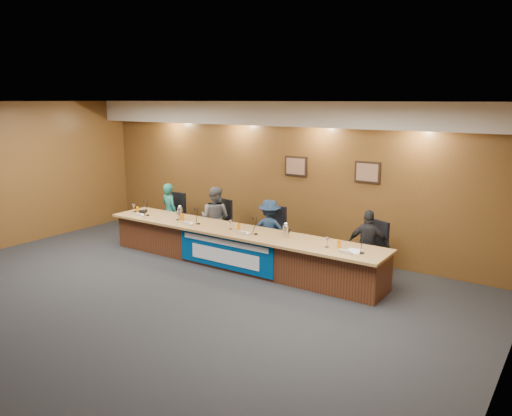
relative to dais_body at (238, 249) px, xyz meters
The scene contains 40 objects.
floor 2.43m from the dais_body, 90.00° to the right, with size 10.00×10.00×0.00m, color black.
ceiling 3.73m from the dais_body, 90.00° to the right, with size 10.00×8.00×0.04m, color silver.
wall_back 2.03m from the dais_body, 90.00° to the left, with size 10.00×0.04×3.20m, color brown.
wall_right 5.69m from the dais_body, 25.64° to the right, with size 0.04×8.00×3.20m, color brown.
soffit 2.93m from the dais_body, 90.00° to the left, with size 10.00×0.50×0.50m, color beige.
dais_body is the anchor object (origin of this frame).
dais_top 0.38m from the dais_body, 90.00° to the right, with size 6.10×0.95×0.05m, color #A27743.
banner 0.42m from the dais_body, 90.00° to the right, with size 2.20×0.02×0.65m, color navy.
banner_text_upper 0.49m from the dais_body, 90.00° to the right, with size 2.00×0.01×0.10m, color silver.
banner_text_lower 0.43m from the dais_body, 90.00° to the right, with size 1.60×0.01×0.28m, color silver.
wall_photo_left 2.21m from the dais_body, 75.71° to the left, with size 0.52×0.04×0.42m, color black.
wall_photo_right 2.95m from the dais_body, 38.13° to the left, with size 0.52×0.04×0.42m, color black.
panelist_a 2.56m from the dais_body, 164.99° to the left, with size 0.49×0.32×1.33m, color #175C50.
panelist_b 1.32m from the dais_body, 148.99° to the left, with size 0.68×0.53×1.39m, color #54565A.
panelist_c 0.79m from the dais_body, 63.63° to the left, with size 0.82×0.47×1.26m, color #13243C.
panelist_d 2.55m from the dais_body, 15.07° to the left, with size 0.77×0.32×1.31m, color black.
office_chair_a 2.57m from the dais_body, 162.84° to the left, with size 0.48×0.48×0.08m, color black.
office_chair_b 1.34m from the dais_body, 145.30° to the left, with size 0.48×0.48×0.08m, color black.
office_chair_c 0.83m from the dais_body, 66.71° to the left, with size 0.48×0.48×0.08m, color black.
office_chair_d 2.56m from the dais_body, 17.24° to the left, with size 0.48×0.48×0.08m, color black.
nameplate_a 2.51m from the dais_body, behind, with size 0.24×0.06×0.09m, color white.
microphone_a 2.35m from the dais_body, behind, with size 0.07×0.07×0.02m, color black.
juice_glass_a 2.71m from the dais_body, behind, with size 0.06×0.06×0.15m, color orange.
water_glass_a 2.88m from the dais_body, behind, with size 0.08×0.08×0.18m, color silver.
nameplate_b 1.19m from the dais_body, 163.23° to the right, with size 0.24×0.06×0.09m, color white.
microphone_b 0.99m from the dais_body, behind, with size 0.07×0.07×0.02m, color black.
juice_glass_b 1.44m from the dais_body, behind, with size 0.06×0.06×0.15m, color orange.
water_glass_b 1.58m from the dais_body, behind, with size 0.08×0.08×0.18m, color silver.
nameplate_c 0.61m from the dais_body, 43.03° to the right, with size 0.24×0.06×0.09m, color white.
microphone_c 0.68m from the dais_body, 13.62° to the right, with size 0.07×0.07×0.02m, color black.
juice_glass_c 0.50m from the dais_body, 42.73° to the right, with size 0.06×0.06×0.15m, color orange.
water_glass_c 0.51m from the dais_body, 143.00° to the right, with size 0.08×0.08×0.18m, color silver.
nameplate_d 2.46m from the dais_body, ahead, with size 0.24×0.06×0.09m, color white.
microphone_d 2.67m from the dais_body, ahead, with size 0.07×0.07×0.02m, color black.
juice_glass_d 2.25m from the dais_body, ahead, with size 0.06×0.06×0.15m, color orange.
water_glass_d 2.07m from the dais_body, ahead, with size 0.08×0.08×0.18m, color silver.
carafe_left 1.57m from the dais_body, behind, with size 0.11×0.11×0.25m, color silver.
carafe_right 1.20m from the dais_body, ahead, with size 0.12×0.12×0.22m, color silver.
speakerphone 2.65m from the dais_body, behind, with size 0.32×0.32×0.05m, color black.
paper_stack 2.51m from the dais_body, ahead, with size 0.22×0.30×0.01m, color white.
Camera 1 is at (5.62, -5.21, 3.24)m, focal length 35.00 mm.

